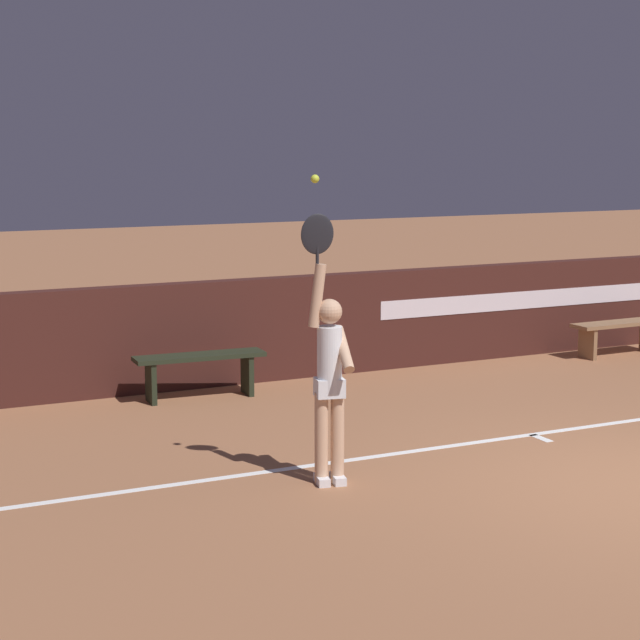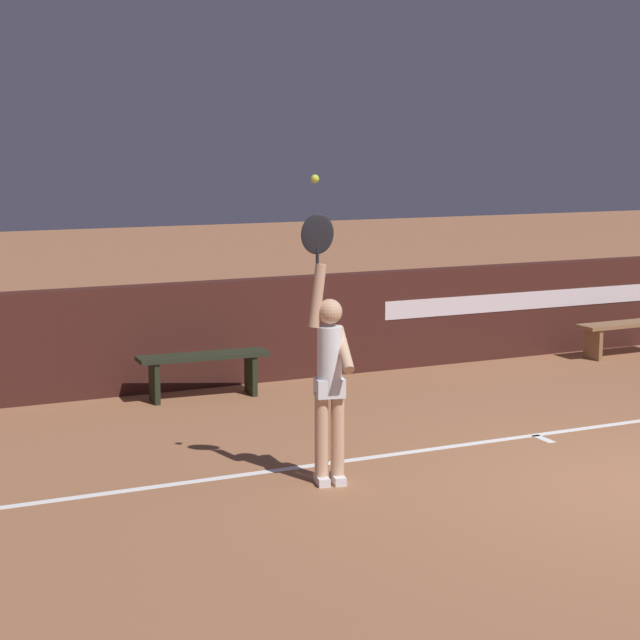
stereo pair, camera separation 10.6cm
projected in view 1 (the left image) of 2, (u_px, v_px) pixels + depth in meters
name	position (u px, v px, depth m)	size (l,w,h in m)	color
back_wall	(366.00, 321.00, 14.18)	(16.79, 0.24, 1.27)	#3E1C17
tennis_player	(329.00, 374.00, 9.41)	(0.44, 0.45, 2.34)	tan
tennis_ball	(315.00, 179.00, 9.01)	(0.07, 0.07, 0.07)	#C8DB36
courtside_bench_near	(619.00, 330.00, 15.19)	(1.45, 0.39, 0.47)	#896342
courtside_bench_far	(200.00, 365.00, 12.63)	(1.52, 0.45, 0.52)	black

